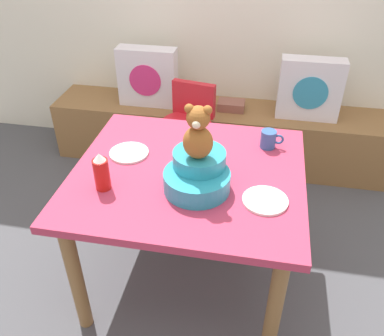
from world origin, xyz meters
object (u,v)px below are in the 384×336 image
(teddy_bear, at_px, (198,134))
(dinner_plate_near, at_px, (129,153))
(ketchup_bottle, at_px, (101,172))
(coffee_mug, at_px, (269,139))
(book_stack, at_px, (231,105))
(dinner_plate_far, at_px, (265,200))
(pillow_floral_left, at_px, (148,77))
(highchair, at_px, (187,127))
(dining_table, at_px, (188,189))
(pillow_floral_right, at_px, (310,89))
(infant_seat_teal, at_px, (198,174))

(teddy_bear, bearing_deg, dinner_plate_near, 152.46)
(ketchup_bottle, relative_size, dinner_plate_near, 0.92)
(coffee_mug, bearing_deg, teddy_bear, -127.07)
(teddy_bear, height_order, coffee_mug, teddy_bear)
(book_stack, distance_m, ketchup_bottle, 1.55)
(dinner_plate_far, bearing_deg, pillow_floral_left, 123.68)
(highchair, height_order, coffee_mug, coffee_mug)
(dining_table, xyz_separation_m, dinner_plate_far, (0.37, -0.16, 0.11))
(pillow_floral_right, height_order, infant_seat_teal, same)
(pillow_floral_right, distance_m, dinner_plate_near, 1.49)
(highchair, distance_m, coffee_mug, 0.79)
(infant_seat_teal, height_order, dinner_plate_near, infant_seat_teal)
(pillow_floral_left, xyz_separation_m, dinner_plate_far, (0.93, -1.39, 0.07))
(dining_table, bearing_deg, pillow_floral_left, 114.24)
(highchair, bearing_deg, coffee_mug, -43.94)
(highchair, height_order, teddy_bear, teddy_bear)
(dinner_plate_near, bearing_deg, teddy_bear, -27.54)
(infant_seat_teal, relative_size, dinner_plate_far, 1.65)
(highchair, bearing_deg, book_stack, 59.57)
(coffee_mug, distance_m, dinner_plate_near, 0.72)
(book_stack, relative_size, dinner_plate_near, 1.00)
(coffee_mug, bearing_deg, dining_table, -141.56)
(coffee_mug, distance_m, dinner_plate_far, 0.46)
(infant_seat_teal, height_order, ketchup_bottle, ketchup_bottle)
(pillow_floral_right, distance_m, dining_table, 1.39)
(dining_table, height_order, teddy_bear, teddy_bear)
(highchair, distance_m, teddy_bear, 1.07)
(dinner_plate_near, bearing_deg, pillow_floral_right, 49.58)
(pillow_floral_right, bearing_deg, pillow_floral_left, 180.00)
(highchair, bearing_deg, infant_seat_teal, -75.70)
(dinner_plate_near, bearing_deg, book_stack, 70.29)
(pillow_floral_left, bearing_deg, book_stack, 1.87)
(book_stack, height_order, dinner_plate_far, dinner_plate_far)
(dining_table, xyz_separation_m, highchair, (-0.17, 0.81, -0.11))
(infant_seat_teal, distance_m, coffee_mug, 0.50)
(pillow_floral_left, height_order, highchair, pillow_floral_left)
(dining_table, distance_m, dinner_plate_near, 0.36)
(pillow_floral_left, relative_size, dinner_plate_far, 2.20)
(highchair, xyz_separation_m, infant_seat_teal, (0.23, -0.92, 0.29))
(pillow_floral_right, distance_m, dinner_plate_far, 1.42)
(pillow_floral_right, relative_size, coffee_mug, 3.67)
(book_stack, relative_size, infant_seat_teal, 0.61)
(ketchup_bottle, distance_m, dinner_plate_near, 0.31)
(coffee_mug, bearing_deg, infant_seat_teal, -127.11)
(ketchup_bottle, bearing_deg, pillow_floral_right, 55.23)
(ketchup_bottle, xyz_separation_m, dinner_plate_near, (0.03, 0.29, -0.08))
(teddy_bear, bearing_deg, pillow_floral_right, 66.79)
(ketchup_bottle, height_order, coffee_mug, ketchup_bottle)
(book_stack, xyz_separation_m, dinner_plate_far, (0.29, -1.41, 0.25))
(highchair, bearing_deg, dining_table, -78.20)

